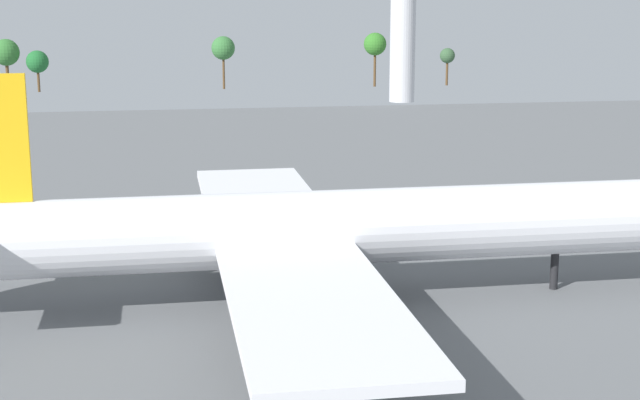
% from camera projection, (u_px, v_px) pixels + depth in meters
% --- Properties ---
extents(ground_plane, '(281.00, 281.00, 0.00)m').
position_uv_depth(ground_plane, '(320.00, 301.00, 79.03)').
color(ground_plane, slate).
extents(cargo_airplane, '(70.25, 61.98, 19.29)m').
position_uv_depth(cargo_airplane, '(315.00, 229.00, 77.64)').
color(cargo_airplane, silver).
rests_on(cargo_airplane, ground_plane).
extents(control_tower, '(11.51, 11.51, 33.10)m').
position_uv_depth(control_tower, '(403.00, 18.00, 224.69)').
color(control_tower, silver).
rests_on(control_tower, ground_plane).
extents(tree_line_backdrop, '(151.37, 7.03, 15.04)m').
position_uv_depth(tree_line_backdrop, '(93.00, 53.00, 252.13)').
color(tree_line_backdrop, '#51381E').
rests_on(tree_line_backdrop, ground_plane).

